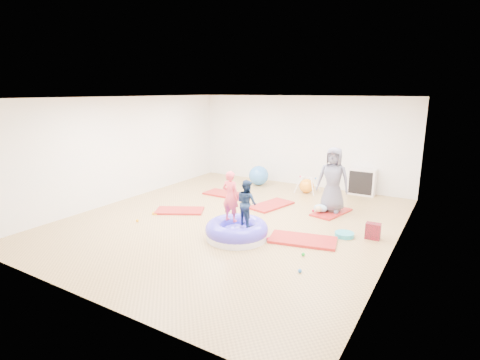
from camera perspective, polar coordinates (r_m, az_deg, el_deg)
The scene contains 19 objects.
room at distance 8.45m, azimuth -1.05°, elevation 2.89°, with size 7.01×8.01×2.81m.
gym_mat_front_left at distance 9.51m, azimuth -9.19°, elevation -4.63°, with size 1.17×0.58×0.05m, color red.
gym_mat_mid_left at distance 10.85m, azimuth -2.06°, elevation -2.17°, with size 1.28×0.64×0.05m, color red.
gym_mat_center_back at distance 9.86m, azimuth 4.78°, elevation -3.83°, with size 1.23×0.62×0.05m, color red.
gym_mat_right at distance 7.71m, azimuth 9.53°, elevation -9.00°, with size 1.32×0.66×0.05m, color red.
gym_mat_rear_right at distance 9.54m, azimuth 13.73°, elevation -4.80°, with size 1.12×0.56×0.05m, color red.
inflatable_cushion at distance 7.71m, azimuth -0.50°, elevation -7.76°, with size 1.29×1.29×0.41m.
child_pink at distance 7.61m, azimuth -1.44°, elevation -2.13°, with size 0.39×0.25×1.06m, color #FC4756.
child_navy at distance 7.40m, azimuth 1.04°, elevation -3.12°, with size 0.45×0.35×0.93m, color #16294B.
adult_caregiver at distance 9.37m, azimuth 13.99°, elevation 0.05°, with size 0.78×0.51×1.59m, color #545365.
infant at distance 9.37m, azimuth 12.12°, elevation -4.25°, with size 0.33×0.34×0.20m.
ball_pit_balls at distance 8.11m, azimuth 5.00°, elevation -7.66°, with size 4.22×3.50×0.07m.
exercise_ball_blue at distance 11.94m, azimuth 2.87°, elevation 0.69°, with size 0.62×0.62×0.62m, color #3374C6.
exercise_ball_orange at distance 11.21m, azimuth 10.11°, elevation -0.89°, with size 0.42×0.42×0.42m, color orange.
infant_play_gym at distance 11.18m, azimuth 10.27°, elevation -0.34°, with size 0.63×0.60×0.48m.
cube_shelf at distance 11.38m, azimuth 18.07°, elevation -0.25°, with size 0.76×0.38×0.76m.
balance_disc at distance 8.12m, azimuth 15.62°, elevation -8.01°, with size 0.39×0.39×0.09m, color teal.
backpack at distance 8.14m, azimuth 19.59°, elevation -7.34°, with size 0.29×0.18×0.33m, color #A80E22.
yellow_toy at distance 9.46m, azimuth -12.62°, elevation -4.94°, with size 0.22×0.22×0.03m, color #FFAC0D.
Camera 1 is at (4.41, -7.03, 2.95)m, focal length 28.00 mm.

